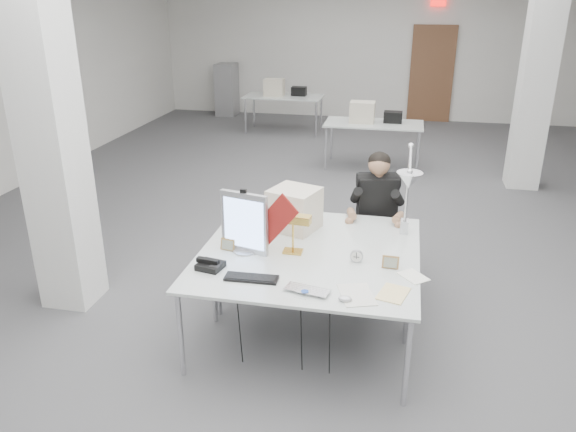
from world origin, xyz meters
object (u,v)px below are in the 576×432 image
(beige_monitor, at_px, (294,209))
(desk_main, at_px, (300,277))
(office_chair, at_px, (375,231))
(bankers_lamp, at_px, (293,235))
(desk_phone, at_px, (210,266))
(seated_person, at_px, (377,196))
(laptop, at_px, (305,293))
(architect_lamp, at_px, (408,191))
(monitor, at_px, (244,223))

(beige_monitor, bearing_deg, desk_main, -57.19)
(office_chair, distance_m, bankers_lamp, 1.40)
(office_chair, height_order, desk_phone, office_chair)
(seated_person, height_order, beige_monitor, seated_person)
(laptop, height_order, architect_lamp, architect_lamp)
(desk_main, relative_size, monitor, 3.47)
(seated_person, relative_size, laptop, 2.61)
(desk_main, bearing_deg, beige_monitor, 103.84)
(desk_main, height_order, office_chair, office_chair)
(desk_main, xyz_separation_m, bankers_lamp, (-0.13, 0.39, 0.17))
(desk_main, height_order, architect_lamp, architect_lamp)
(monitor, xyz_separation_m, laptop, (0.62, -0.61, -0.25))
(architect_lamp, bearing_deg, laptop, -115.19)
(laptop, height_order, bankers_lamp, bankers_lamp)
(office_chair, xyz_separation_m, desk_phone, (-1.19, -1.61, 0.28))
(bankers_lamp, distance_m, beige_monitor, 0.51)
(office_chair, bearing_deg, monitor, -141.18)
(laptop, relative_size, architect_lamp, 0.34)
(office_chair, distance_m, monitor, 1.69)
(desk_main, bearing_deg, bankers_lamp, 108.64)
(office_chair, distance_m, beige_monitor, 1.08)
(monitor, bearing_deg, laptop, -30.92)
(office_chair, relative_size, beige_monitor, 2.48)
(architect_lamp, bearing_deg, desk_phone, -144.18)
(architect_lamp, bearing_deg, seated_person, 117.52)
(seated_person, bearing_deg, architect_lamp, -82.55)
(desk_main, xyz_separation_m, laptop, (0.09, -0.28, 0.03))
(seated_person, bearing_deg, monitor, -142.33)
(bankers_lamp, relative_size, desk_phone, 1.67)
(bankers_lamp, height_order, beige_monitor, beige_monitor)
(office_chair, height_order, laptop, office_chair)
(desk_main, bearing_deg, laptop, -72.16)
(desk_phone, height_order, beige_monitor, beige_monitor)
(bankers_lamp, bearing_deg, seated_person, 66.82)
(architect_lamp, bearing_deg, beige_monitor, 179.54)
(desk_main, xyz_separation_m, office_chair, (0.49, 1.58, -0.25))
(laptop, distance_m, desk_phone, 0.84)
(office_chair, distance_m, laptop, 1.92)
(laptop, distance_m, bankers_lamp, 0.73)
(monitor, height_order, beige_monitor, monitor)
(bankers_lamp, xyz_separation_m, desk_phone, (-0.57, -0.42, -0.14))
(bankers_lamp, xyz_separation_m, beige_monitor, (-0.09, 0.50, 0.03))
(office_chair, xyz_separation_m, seated_person, (0.00, -0.05, 0.41))
(monitor, bearing_deg, bankers_lamp, 23.25)
(monitor, height_order, bankers_lamp, monitor)
(desk_main, height_order, desk_phone, desk_phone)
(office_chair, bearing_deg, beige_monitor, -148.32)
(seated_person, height_order, architect_lamp, architect_lamp)
(beige_monitor, bearing_deg, laptop, -56.23)
(desk_phone, bearing_deg, monitor, 74.47)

